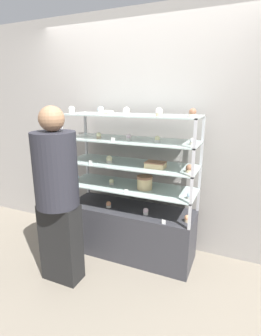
{
  "coord_description": "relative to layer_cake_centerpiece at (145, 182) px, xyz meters",
  "views": [
    {
      "loc": [
        1.04,
        -2.39,
        1.72
      ],
      "look_at": [
        0.0,
        0.0,
        1.0
      ],
      "focal_mm": 28.0,
      "sensor_mm": 36.0,
      "label": 1
    }
  ],
  "objects": [
    {
      "name": "price_tag_3",
      "position": [
        -0.25,
        -0.2,
        0.45
      ],
      "size": [
        0.04,
        0.0,
        0.04
      ],
      "color": "white",
      "rests_on": "display_riser_upper"
    },
    {
      "name": "cupcake_13",
      "position": [
        0.14,
        -0.05,
        0.46
      ],
      "size": [
        0.05,
        0.05,
        0.06
      ],
      "color": "white",
      "rests_on": "display_riser_upper"
    },
    {
      "name": "cupcake_16",
      "position": [
        -0.46,
        -0.04,
        0.71
      ],
      "size": [
        0.06,
        0.06,
        0.07
      ],
      "color": "beige",
      "rests_on": "display_riser_top"
    },
    {
      "name": "display_riser_top",
      "position": [
        -0.16,
        0.02,
        0.66
      ],
      "size": [
        1.37,
        0.47,
        0.25
      ],
      "color": "#B7B7BC",
      "rests_on": "display_riser_upper"
    },
    {
      "name": "sheet_cake_frosted",
      "position": [
        0.12,
        -0.04,
        0.21
      ],
      "size": [
        0.19,
        0.14,
        0.06
      ],
      "color": "#DBBC84",
      "rests_on": "display_riser_middle"
    },
    {
      "name": "price_tag_4",
      "position": [
        -0.12,
        -0.2,
        0.7
      ],
      "size": [
        0.04,
        0.0,
        0.04
      ],
      "color": "white",
      "rests_on": "display_riser_top"
    },
    {
      "name": "cupcake_7",
      "position": [
        -0.79,
        -0.08,
        0.21
      ],
      "size": [
        0.06,
        0.06,
        0.07
      ],
      "color": "beige",
      "rests_on": "display_riser_middle"
    },
    {
      "name": "cupcake_4",
      "position": [
        -0.8,
        -0.04,
        -0.04
      ],
      "size": [
        0.05,
        0.05,
        0.06
      ],
      "color": "beige",
      "rests_on": "display_riser_lower"
    },
    {
      "name": "cupcake_8",
      "position": [
        -0.38,
        -0.04,
        0.21
      ],
      "size": [
        0.06,
        0.06,
        0.07
      ],
      "color": "beige",
      "rests_on": "display_riser_middle"
    },
    {
      "name": "cupcake_3",
      "position": [
        0.46,
        -0.06,
        -0.28
      ],
      "size": [
        0.05,
        0.05,
        0.07
      ],
      "color": "#CCB28C",
      "rests_on": "display_base"
    },
    {
      "name": "cupcake_1",
      "position": [
        -0.39,
        -0.07,
        -0.28
      ],
      "size": [
        0.05,
        0.05,
        0.07
      ],
      "color": "beige",
      "rests_on": "display_base"
    },
    {
      "name": "cupcake_14",
      "position": [
        0.46,
        -0.04,
        0.46
      ],
      "size": [
        0.05,
        0.05,
        0.06
      ],
      "color": "beige",
      "rests_on": "display_riser_upper"
    },
    {
      "name": "price_tag_2",
      "position": [
        -0.51,
        -0.2,
        0.2
      ],
      "size": [
        0.04,
        0.0,
        0.04
      ],
      "color": "white",
      "rests_on": "display_riser_middle"
    },
    {
      "name": "display_base",
      "position": [
        -0.16,
        0.02,
        -0.59
      ],
      "size": [
        1.37,
        0.47,
        0.55
      ],
      "color": "#333338",
      "rests_on": "ground_plane"
    },
    {
      "name": "display_riser_lower",
      "position": [
        -0.16,
        0.02,
        -0.08
      ],
      "size": [
        1.37,
        0.47,
        0.25
      ],
      "color": "#B7B7BC",
      "rests_on": "display_base"
    },
    {
      "name": "display_riser_upper",
      "position": [
        -0.16,
        0.02,
        0.41
      ],
      "size": [
        1.37,
        0.47,
        0.25
      ],
      "color": "#B7B7BC",
      "rests_on": "display_riser_middle"
    },
    {
      "name": "cupcake_0",
      "position": [
        -0.79,
        -0.1,
        -0.28
      ],
      "size": [
        0.05,
        0.05,
        0.07
      ],
      "color": "beige",
      "rests_on": "display_base"
    },
    {
      "name": "cupcake_17",
      "position": [
        -0.16,
        -0.08,
        0.71
      ],
      "size": [
        0.06,
        0.06,
        0.07
      ],
      "color": "#CCB28C",
      "rests_on": "display_riser_top"
    },
    {
      "name": "donut_glazed",
      "position": [
        -0.42,
        0.02,
        0.69
      ],
      "size": [
        0.13,
        0.13,
        0.03
      ],
      "color": "#EFE5CC",
      "rests_on": "display_riser_top"
    },
    {
      "name": "cupcake_18",
      "position": [
        0.16,
        -0.09,
        0.71
      ],
      "size": [
        0.06,
        0.06,
        0.07
      ],
      "color": "#CCB28C",
      "rests_on": "display_riser_top"
    },
    {
      "name": "price_tag_1",
      "position": [
        -0.12,
        -0.2,
        -0.05
      ],
      "size": [
        0.04,
        0.0,
        0.04
      ],
      "color": "white",
      "rests_on": "display_riser_lower"
    },
    {
      "name": "cupcake_2",
      "position": [
        0.04,
        -0.07,
        -0.28
      ],
      "size": [
        0.05,
        0.05,
        0.07
      ],
      "color": "white",
      "rests_on": "display_base"
    },
    {
      "name": "display_riser_middle",
      "position": [
        -0.16,
        0.02,
        0.16
      ],
      "size": [
        1.37,
        0.47,
        0.25
      ],
      "color": "#B7B7BC",
      "rests_on": "display_riser_lower"
    },
    {
      "name": "layer_cake_centerpiece",
      "position": [
        0.0,
        0.0,
        0.0
      ],
      "size": [
        0.16,
        0.16,
        0.14
      ],
      "color": "#DBBC84",
      "rests_on": "display_riser_lower"
    },
    {
      "name": "cupcake_5",
      "position": [
        -0.37,
        -0.02,
        -0.04
      ],
      "size": [
        0.05,
        0.05,
        0.06
      ],
      "color": "beige",
      "rests_on": "display_riser_lower"
    },
    {
      "name": "cupcake_11",
      "position": [
        -0.49,
        -0.06,
        0.46
      ],
      "size": [
        0.05,
        0.05,
        0.06
      ],
      "color": "#CCB28C",
      "rests_on": "display_riser_upper"
    },
    {
      "name": "cupcake_12",
      "position": [
        -0.16,
        -0.04,
        0.46
      ],
      "size": [
        0.05,
        0.05,
        0.06
      ],
      "color": "white",
      "rests_on": "display_riser_upper"
    },
    {
      "name": "ground_plane",
      "position": [
        -0.16,
        0.02,
        -0.87
      ],
      "size": [
        20.0,
        20.0,
        0.0
      ],
      "primitive_type": "plane",
      "color": "gray"
    },
    {
      "name": "cupcake_6",
      "position": [
        0.48,
        -0.09,
        -0.04
      ],
      "size": [
        0.05,
        0.05,
        0.06
      ],
      "color": "white",
      "rests_on": "display_riser_lower"
    },
    {
      "name": "cupcake_15",
      "position": [
        -0.78,
        -0.09,
        0.71
      ],
      "size": [
        0.06,
        0.06,
        0.07
      ],
      "color": "beige",
      "rests_on": "display_riser_top"
    },
    {
      "name": "cupcake_9",
      "position": [
        0.45,
        -0.07,
        0.21
      ],
      "size": [
        0.06,
        0.06,
        0.07
      ],
      "color": "#CCB28C",
      "rests_on": "display_riser_middle"
    },
    {
      "name": "customer_figure",
      "position": [
        -0.6,
        -0.62,
        0.01
      ],
      "size": [
        0.38,
        0.38,
        1.64
      ],
      "color": "black",
      "rests_on": "ground_plane"
    },
    {
      "name": "back_wall",
      "position": [
        -0.16,
        0.4,
        0.43
      ],
      "size": [
        8.0,
        0.05,
        2.6
      ],
      "color": "gray",
      "rests_on": "ground_plane"
    },
    {
      "name": "price_tag_0",
      "position": [
        0.27,
        -0.2,
        -0.29
      ],
      "size": [
        0.04,
        0.0,
        0.04
      ],
      "color": "white",
      "rests_on": "display_base"
    },
    {
      "name": "cupcake_10",
      "position": [
        -0.81,
        -0.05,
        0.46
      ],
      "size": [
        0.05,
        0.05,
        0.06
      ],
      "color": "#CCB28C",
      "rests_on": "display_riser_upper"
    },
    {
      "name": "cupcake_19",
      "position": [
        0.46,
        -0.1,
        0.71
      ],
      "size": [
        0.06,
        0.06,
        0.07
      ],
      "color": "beige",
      "rests_on": "display_riser_top"
    }
  ]
}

